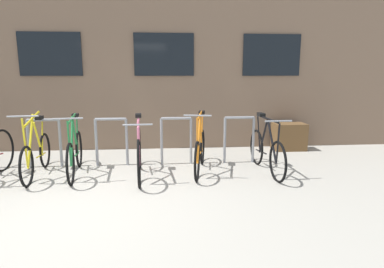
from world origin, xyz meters
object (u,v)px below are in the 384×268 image
(bicycle_green, at_px, (75,152))
(bicycle_yellow, at_px, (36,154))
(planter_box, at_px, (289,137))
(bicycle_black, at_px, (266,151))
(bicycle_orange, at_px, (200,150))
(bicycle_pink, at_px, (139,152))

(bicycle_green, height_order, bicycle_yellow, bicycle_yellow)
(bicycle_yellow, bearing_deg, planter_box, 16.18)
(bicycle_black, height_order, planter_box, bicycle_black)
(bicycle_orange, height_order, bicycle_green, bicycle_orange)
(bicycle_black, relative_size, planter_box, 2.43)
(bicycle_black, bearing_deg, bicycle_pink, -178.82)
(bicycle_orange, relative_size, bicycle_black, 0.98)
(bicycle_green, bearing_deg, bicycle_orange, 0.23)
(bicycle_black, relative_size, bicycle_pink, 0.95)
(bicycle_pink, bearing_deg, bicycle_black, 1.18)
(bicycle_green, bearing_deg, bicycle_black, -2.35)
(bicycle_orange, relative_size, bicycle_yellow, 0.98)
(bicycle_orange, relative_size, bicycle_green, 0.98)
(bicycle_orange, xyz_separation_m, bicycle_green, (-2.14, -0.01, 0.00))
(bicycle_black, bearing_deg, bicycle_yellow, 178.10)
(bicycle_yellow, xyz_separation_m, planter_box, (4.94, 1.43, -0.07))
(bicycle_pink, relative_size, bicycle_yellow, 1.05)
(bicycle_green, distance_m, bicycle_pink, 1.11)
(bicycle_orange, bearing_deg, bicycle_green, -179.77)
(planter_box, bearing_deg, bicycle_pink, -153.41)
(bicycle_pink, height_order, planter_box, bicycle_pink)
(bicycle_pink, bearing_deg, bicycle_yellow, 174.22)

